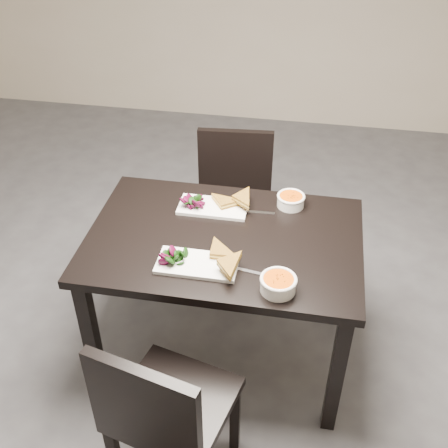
% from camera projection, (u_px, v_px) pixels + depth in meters
% --- Properties ---
extents(ground, '(5.00, 5.00, 0.00)m').
position_uv_depth(ground, '(170.00, 314.00, 3.08)').
color(ground, '#47474C').
rests_on(ground, ground).
extents(table, '(1.20, 0.80, 0.75)m').
position_uv_depth(table, '(224.00, 254.00, 2.49)').
color(table, black).
rests_on(table, ground).
extents(chair_near, '(0.51, 0.51, 0.85)m').
position_uv_depth(chair_near, '(163.00, 411.00, 2.03)').
color(chair_near, black).
rests_on(chair_near, ground).
extents(chair_far, '(0.45, 0.45, 0.85)m').
position_uv_depth(chair_far, '(233.00, 198.00, 3.14)').
color(chair_far, black).
rests_on(chair_far, ground).
extents(plate_near, '(0.33, 0.17, 0.02)m').
position_uv_depth(plate_near, '(197.00, 264.00, 2.27)').
color(plate_near, white).
rests_on(plate_near, table).
extents(sandwich_near, '(0.17, 0.13, 0.05)m').
position_uv_depth(sandwich_near, '(213.00, 257.00, 2.25)').
color(sandwich_near, '#AD7B24').
rests_on(sandwich_near, plate_near).
extents(salad_near, '(0.10, 0.09, 0.05)m').
position_uv_depth(salad_near, '(173.00, 256.00, 2.27)').
color(salad_near, black).
rests_on(salad_near, plate_near).
extents(soup_bowl_near, '(0.14, 0.14, 0.07)m').
position_uv_depth(soup_bowl_near, '(278.00, 283.00, 2.14)').
color(soup_bowl_near, white).
rests_on(soup_bowl_near, table).
extents(cutlery_near, '(0.18, 0.04, 0.00)m').
position_uv_depth(cutlery_near, '(242.00, 270.00, 2.25)').
color(cutlery_near, silver).
rests_on(cutlery_near, table).
extents(plate_far, '(0.32, 0.16, 0.02)m').
position_uv_depth(plate_far, '(213.00, 207.00, 2.60)').
color(plate_far, white).
rests_on(plate_far, table).
extents(sandwich_far, '(0.20, 0.19, 0.05)m').
position_uv_depth(sandwich_far, '(226.00, 204.00, 2.55)').
color(sandwich_far, '#AD7B24').
rests_on(sandwich_far, plate_far).
extents(salad_far, '(0.10, 0.09, 0.04)m').
position_uv_depth(salad_far, '(192.00, 200.00, 2.59)').
color(salad_far, black).
rests_on(salad_far, plate_far).
extents(soup_bowl_far, '(0.13, 0.13, 0.06)m').
position_uv_depth(soup_bowl_far, '(291.00, 200.00, 2.60)').
color(soup_bowl_far, white).
rests_on(soup_bowl_far, table).
extents(cutlery_far, '(0.18, 0.02, 0.00)m').
position_uv_depth(cutlery_far, '(256.00, 212.00, 2.57)').
color(cutlery_far, silver).
rests_on(cutlery_far, table).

